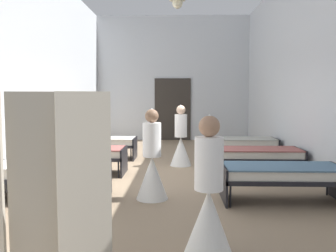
{
  "coord_description": "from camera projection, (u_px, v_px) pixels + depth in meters",
  "views": [
    {
      "loc": [
        0.22,
        -7.44,
        1.65
      ],
      "look_at": [
        0.0,
        0.09,
        1.04
      ],
      "focal_mm": 37.39,
      "sensor_mm": 36.0,
      "label": 1
    }
  ],
  "objects": [
    {
      "name": "room_shell",
      "position": [
        169.0,
        67.0,
        8.65
      ],
      "size": [
        6.26,
        12.59,
        4.8
      ],
      "color": "silver",
      "rests_on": "ground"
    },
    {
      "name": "patient_seated_secondary",
      "position": [
        97.0,
        134.0,
        7.5
      ],
      "size": [
        0.44,
        0.44,
        0.8
      ],
      "color": "gray",
      "rests_on": "bed_left_row_1"
    },
    {
      "name": "bed_right_row_1",
      "position": [
        256.0,
        155.0,
        7.46
      ],
      "size": [
        1.9,
        0.84,
        0.57
      ],
      "color": "black",
      "rests_on": "ground"
    },
    {
      "name": "patient_seated_primary",
      "position": [
        69.0,
        147.0,
        5.61
      ],
      "size": [
        0.44,
        0.44,
        0.8
      ],
      "color": "#515B70",
      "rests_on": "bed_left_row_0"
    },
    {
      "name": "privacy_screen",
      "position": [
        33.0,
        199.0,
        2.78
      ],
      "size": [
        1.25,
        0.2,
        1.7
      ],
      "rotation": [
        0.0,
        0.0,
        0.13
      ],
      "color": "#BCB29E",
      "rests_on": "ground"
    },
    {
      "name": "bed_left_row_1",
      "position": [
        81.0,
        154.0,
        7.57
      ],
      "size": [
        1.9,
        0.84,
        0.57
      ],
      "color": "black",
      "rests_on": "ground"
    },
    {
      "name": "nurse_mid_aisle",
      "position": [
        181.0,
        144.0,
        8.5
      ],
      "size": [
        0.52,
        0.52,
        1.49
      ],
      "rotation": [
        0.0,
        0.0,
        1.42
      ],
      "color": "white",
      "rests_on": "ground"
    },
    {
      "name": "bed_left_row_0",
      "position": [
        49.0,
        172.0,
        5.68
      ],
      "size": [
        1.9,
        0.84,
        0.57
      ],
      "color": "black",
      "rests_on": "ground"
    },
    {
      "name": "bed_left_row_2",
      "position": [
        101.0,
        143.0,
        9.47
      ],
      "size": [
        1.9,
        0.84,
        0.57
      ],
      "color": "black",
      "rests_on": "ground"
    },
    {
      "name": "nurse_far_aisle",
      "position": [
        152.0,
        167.0,
        5.68
      ],
      "size": [
        0.52,
        0.52,
        1.49
      ],
      "rotation": [
        0.0,
        0.0,
        0.19
      ],
      "color": "white",
      "rests_on": "ground"
    },
    {
      "name": "bed_right_row_2",
      "position": [
        240.0,
        143.0,
        9.35
      ],
      "size": [
        1.9,
        0.84,
        0.57
      ],
      "color": "black",
      "rests_on": "ground"
    },
    {
      "name": "ground_plane",
      "position": [
        168.0,
        177.0,
        7.56
      ],
      "size": [
        6.46,
        12.99,
        0.1
      ],
      "primitive_type": "cube",
      "color": "#8C755B"
    },
    {
      "name": "nurse_near_aisle",
      "position": [
        209.0,
        206.0,
        3.64
      ],
      "size": [
        0.52,
        0.52,
        1.49
      ],
      "rotation": [
        0.0,
        0.0,
        1.12
      ],
      "color": "white",
      "rests_on": "ground"
    },
    {
      "name": "bed_right_row_0",
      "position": [
        282.0,
        174.0,
        5.57
      ],
      "size": [
        1.9,
        0.84,
        0.57
      ],
      "color": "black",
      "rests_on": "ground"
    }
  ]
}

